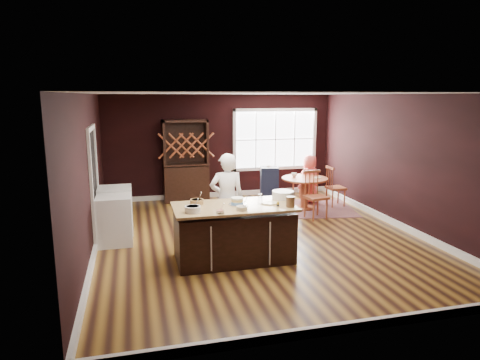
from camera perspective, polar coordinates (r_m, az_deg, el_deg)
The scene contains 28 objects.
room_shell at distance 7.95m, azimuth 2.53°, elevation 1.67°, with size 7.00×7.00×7.00m.
window at distance 11.66m, azimuth 4.72°, elevation 5.43°, with size 2.36×0.10×1.66m, color white, non-canonical shape.
doorway at distance 8.30m, azimuth -18.81°, elevation -0.80°, with size 0.08×1.26×2.13m, color white, non-canonical shape.
kitchen_island at distance 7.05m, azimuth -0.85°, elevation -7.21°, with size 1.95×1.02×0.92m.
dining_table at distance 10.28m, azimuth 8.60°, elevation -0.89°, with size 1.09×1.09×0.75m.
baker at distance 7.61m, azimuth -1.75°, elevation -2.66°, with size 0.61×0.40×1.68m, color white.
layer_cake at distance 6.95m, azimuth -0.38°, elevation -2.84°, with size 0.29×0.29×0.12m, color white, non-canonical shape.
bowl_blue at distance 6.56m, azimuth -6.32°, elevation -3.87°, with size 0.25×0.25×0.09m, color silver.
bowl_yellow at distance 7.01m, azimuth -5.77°, elevation -2.92°, with size 0.22×0.22×0.08m, color #A27B41.
bowl_pink at distance 6.46m, azimuth -2.66°, elevation -4.26°, with size 0.13×0.13×0.05m, color white.
bowl_olive at distance 6.62m, azimuth 0.28°, elevation -3.78°, with size 0.17×0.17×0.06m, color #EFE8BC.
drinking_glass at distance 7.00m, azimuth 2.70°, elevation -2.55°, with size 0.08×0.08×0.17m, color white.
dinner_plate at distance 7.06m, azimuth 3.95°, elevation -3.06°, with size 0.27×0.27×0.02m, color beige.
white_tub at distance 7.42m, azimuth 5.75°, elevation -1.95°, with size 0.38×0.38×0.13m, color white.
stoneware_crock at distance 6.86m, azimuth 6.73°, elevation -2.90°, with size 0.14×0.14×0.17m, color brown.
toy_figurine at distance 6.89m, azimuth 5.07°, elevation -3.18°, with size 0.05×0.05×0.08m, color gold, non-canonical shape.
rug at distance 10.40m, azimuth 8.51°, elevation -3.74°, with size 2.28×1.76×0.01m, color brown.
chair_east at distance 10.67m, azimuth 12.67°, elevation -0.79°, with size 0.42×0.40×1.00m, color #9B672B, non-canonical shape.
chair_south at distance 9.48m, azimuth 10.12°, elevation -1.98°, with size 0.45×0.43×1.06m, color olive, non-canonical shape.
chair_north at distance 11.09m, azimuth 8.37°, elevation 0.04°, with size 0.45×0.43×1.08m, color brown, non-canonical shape.
seated_woman at distance 10.85m, azimuth 9.26°, elevation 0.13°, with size 0.60×0.39×1.22m, color #EF5D57.
high_chair at distance 10.33m, azimuth 3.92°, elevation -0.84°, with size 0.42×0.42×1.03m, color #1A2037, non-canonical shape.
toddler at distance 10.29m, azimuth 4.03°, elevation 0.78°, with size 0.18×0.14×0.26m, color #8CA5BF, non-canonical shape.
table_plate at distance 10.26m, azimuth 10.21°, elevation 0.31°, with size 0.20×0.20×0.01m, color beige.
table_cup at distance 10.31m, azimuth 7.24°, elevation 0.68°, with size 0.13×0.13×0.10m, color white.
hutch at distance 10.92m, azimuth -7.25°, elevation 2.54°, with size 1.13×0.47×2.07m, color #3E2412.
washer at distance 8.10m, azimuth -16.39°, elevation -5.17°, with size 0.61×0.59×0.89m, color white.
dryer at distance 8.72m, azimuth -16.25°, elevation -3.90°, with size 0.64×0.61×0.92m, color white.
Camera 1 is at (-2.26, -7.51, 2.66)m, focal length 32.00 mm.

